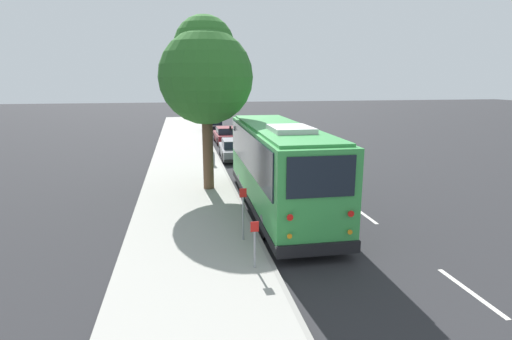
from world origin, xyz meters
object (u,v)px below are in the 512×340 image
object	(u,v)px
sign_post_far	(243,214)
parked_sedan_maroon	(226,136)
street_tree	(206,71)
fire_hydrant	(213,158)
sign_post_near	(255,244)
shuttle_bus	(278,163)
parked_sedan_black	(214,126)
parked_sedan_gray	(233,150)

from	to	relation	value
sign_post_far	parked_sedan_maroon	bearing A→B (deg)	-4.96
street_tree	fire_hydrant	size ratio (longest dim) A/B	9.57
sign_post_near	fire_hydrant	distance (m)	13.48
shuttle_bus	parked_sedan_black	xyz separation A→B (m)	(25.14, 0.44, -1.31)
street_tree	sign_post_far	distance (m)	7.90
shuttle_bus	parked_sedan_maroon	distance (m)	17.66
parked_sedan_gray	fire_hydrant	distance (m)	3.02
parked_sedan_gray	parked_sedan_maroon	distance (m)	6.71
sign_post_near	sign_post_far	size ratio (longest dim) A/B	0.78
street_tree	parked_sedan_gray	bearing A→B (deg)	-15.95
shuttle_bus	parked_sedan_gray	bearing A→B (deg)	2.61
sign_post_near	street_tree	bearing A→B (deg)	4.25
shuttle_bus	fire_hydrant	xyz separation A→B (m)	(8.32, 1.91, -1.36)
parked_sedan_gray	fire_hydrant	xyz separation A→B (m)	(-2.59, 1.56, -0.04)
fire_hydrant	street_tree	bearing A→B (deg)	172.99
street_tree	sign_post_far	world-z (taller)	street_tree
parked_sedan_gray	sign_post_far	size ratio (longest dim) A/B	2.73
shuttle_bus	sign_post_near	bearing A→B (deg)	160.53
parked_sedan_maroon	sign_post_far	bearing A→B (deg)	174.07
street_tree	fire_hydrant	distance (m)	7.04
parked_sedan_maroon	fire_hydrant	bearing A→B (deg)	167.95
street_tree	fire_hydrant	bearing A→B (deg)	-7.01
street_tree	parked_sedan_black	bearing A→B (deg)	-5.46
parked_sedan_black	fire_hydrant	world-z (taller)	parked_sedan_black
sign_post_near	fire_hydrant	world-z (taller)	sign_post_near
sign_post_far	fire_hydrant	world-z (taller)	sign_post_far
shuttle_bus	parked_sedan_black	distance (m)	25.18
parked_sedan_black	sign_post_near	xyz separation A→B (m)	(-30.30, 1.46, 0.22)
parked_sedan_maroon	parked_sedan_black	size ratio (longest dim) A/B	0.98
sign_post_far	fire_hydrant	size ratio (longest dim) A/B	2.06
sign_post_far	parked_sedan_black	bearing A→B (deg)	-2.94
parked_sedan_maroon	sign_post_far	distance (m)	20.88
sign_post_far	shuttle_bus	bearing A→B (deg)	-30.81
parked_sedan_maroon	fire_hydrant	distance (m)	9.47
parked_sedan_gray	sign_post_near	xyz separation A→B (m)	(-16.07, 1.54, 0.23)
parked_sedan_gray	sign_post_far	bearing A→B (deg)	175.34
street_tree	sign_post_near	xyz separation A→B (m)	(-8.47, -0.63, -4.64)
shuttle_bus	sign_post_near	distance (m)	5.60
parked_sedan_black	fire_hydrant	xyz separation A→B (m)	(-16.82, 1.47, -0.05)
shuttle_bus	sign_post_near	size ratio (longest dim) A/B	7.92
parked_sedan_maroon	parked_sedan_black	bearing A→B (deg)	1.69
street_tree	sign_post_near	world-z (taller)	street_tree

